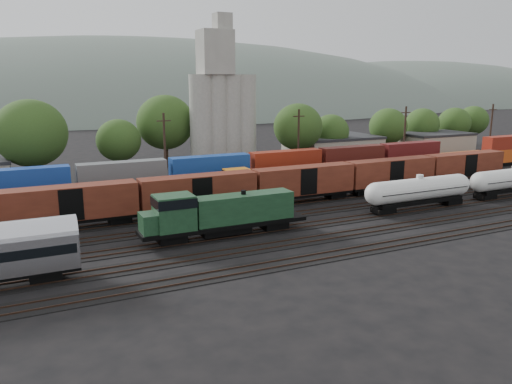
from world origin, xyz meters
name	(u,v)px	position (x,y,z in m)	size (l,w,h in m)	color
ground	(303,213)	(0.00, 0.00, 0.00)	(600.00, 600.00, 0.00)	black
tracks	(303,213)	(0.00, 0.00, 0.05)	(180.00, 33.20, 0.20)	black
green_locomotive	(216,213)	(-13.92, -5.00, 2.82)	(18.80, 3.32, 4.98)	black
tank_car_a	(419,190)	(14.74, -5.00, 2.66)	(17.06, 3.05, 4.47)	silver
orange_locomotive	(265,181)	(-0.60, 10.00, 2.48)	(17.34, 2.89, 4.34)	black
boxcar_string	(138,197)	(-20.09, 5.00, 3.12)	(122.80, 2.90, 4.20)	black
container_wall	(220,176)	(-5.57, 15.00, 2.87)	(160.00, 2.60, 5.80)	black
grain_silo	(222,111)	(3.28, 36.00, 11.26)	(13.40, 5.00, 29.00)	#99978C
industrial_sheds	(240,155)	(6.63, 35.25, 2.56)	(119.38, 17.26, 5.10)	#9E937F
tree_band	(191,132)	(-2.89, 36.92, 7.37)	(164.75, 22.04, 14.22)	black
utility_poles	(236,146)	(0.00, 22.00, 6.21)	(122.20, 0.36, 12.00)	black
distant_hills	(120,143)	(23.92, 260.00, -20.56)	(860.00, 286.00, 130.00)	#59665B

